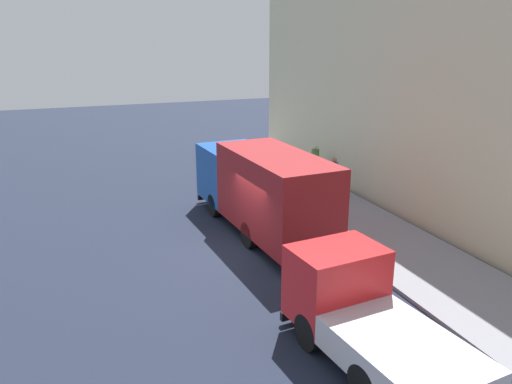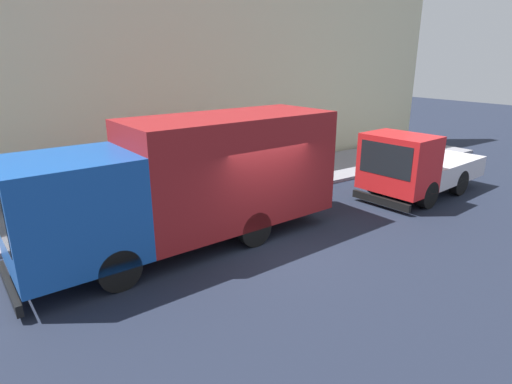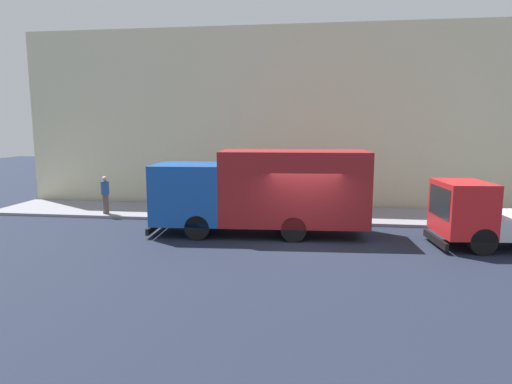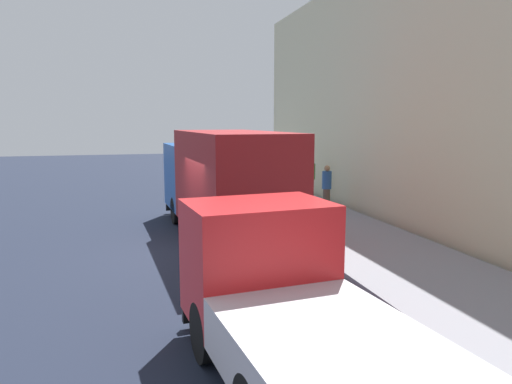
{
  "view_description": "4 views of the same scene",
  "coord_description": "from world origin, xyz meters",
  "px_view_note": "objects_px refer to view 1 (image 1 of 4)",
  "views": [
    {
      "loc": [
        -5.6,
        -15.12,
        7.19
      ],
      "look_at": [
        0.95,
        1.8,
        1.53
      ],
      "focal_mm": 35.9,
      "sensor_mm": 36.0,
      "label": 1
    },
    {
      "loc": [
        -8.01,
        5.96,
        4.61
      ],
      "look_at": [
        1.0,
        -0.22,
        1.1
      ],
      "focal_mm": 29.4,
      "sensor_mm": 36.0,
      "label": 2
    },
    {
      "loc": [
        -15.31,
        -0.34,
        4.17
      ],
      "look_at": [
        1.35,
        1.95,
        1.61
      ],
      "focal_mm": 30.8,
      "sensor_mm": 36.0,
      "label": 3
    },
    {
      "loc": [
        -1.67,
        -12.32,
        3.52
      ],
      "look_at": [
        1.65,
        -0.24,
        1.64
      ],
      "focal_mm": 33.38,
      "sensor_mm": 36.0,
      "label": 4
    }
  ],
  "objects_px": {
    "large_utility_truck": "(262,187)",
    "pedestrian_walking": "(334,175)",
    "small_flatbed_truck": "(364,315)",
    "pedestrian_third": "(250,156)",
    "traffic_cone_orange": "(276,186)",
    "street_sign_post": "(330,193)",
    "pedestrian_standing": "(315,162)"
  },
  "relations": [
    {
      "from": "large_utility_truck",
      "to": "pedestrian_walking",
      "type": "xyz_separation_m",
      "value": [
        4.69,
        2.9,
        -0.72
      ]
    },
    {
      "from": "small_flatbed_truck",
      "to": "pedestrian_third",
      "type": "bearing_deg",
      "value": 73.27
    },
    {
      "from": "large_utility_truck",
      "to": "small_flatbed_truck",
      "type": "height_order",
      "value": "large_utility_truck"
    },
    {
      "from": "pedestrian_third",
      "to": "traffic_cone_orange",
      "type": "xyz_separation_m",
      "value": [
        -0.13,
        -3.78,
        -0.59
      ]
    },
    {
      "from": "small_flatbed_truck",
      "to": "pedestrian_third",
      "type": "distance_m",
      "value": 15.99
    },
    {
      "from": "large_utility_truck",
      "to": "pedestrian_third",
      "type": "xyz_separation_m",
      "value": [
        2.38,
        7.63,
        -0.7
      ]
    },
    {
      "from": "pedestrian_walking",
      "to": "street_sign_post",
      "type": "height_order",
      "value": "street_sign_post"
    },
    {
      "from": "small_flatbed_truck",
      "to": "pedestrian_third",
      "type": "height_order",
      "value": "small_flatbed_truck"
    },
    {
      "from": "street_sign_post",
      "to": "pedestrian_walking",
      "type": "bearing_deg",
      "value": 58.81
    },
    {
      "from": "small_flatbed_truck",
      "to": "street_sign_post",
      "type": "relative_size",
      "value": 2.08
    },
    {
      "from": "pedestrian_walking",
      "to": "pedestrian_third",
      "type": "bearing_deg",
      "value": -54.2
    },
    {
      "from": "large_utility_truck",
      "to": "traffic_cone_orange",
      "type": "relative_size",
      "value": 12.56
    },
    {
      "from": "pedestrian_walking",
      "to": "traffic_cone_orange",
      "type": "relative_size",
      "value": 2.57
    },
    {
      "from": "large_utility_truck",
      "to": "pedestrian_walking",
      "type": "relative_size",
      "value": 4.89
    },
    {
      "from": "small_flatbed_truck",
      "to": "traffic_cone_orange",
      "type": "xyz_separation_m",
      "value": [
        2.97,
        11.91,
        -0.6
      ]
    },
    {
      "from": "traffic_cone_orange",
      "to": "street_sign_post",
      "type": "xyz_separation_m",
      "value": [
        0.02,
        -4.94,
        1.15
      ]
    },
    {
      "from": "pedestrian_standing",
      "to": "pedestrian_third",
      "type": "xyz_separation_m",
      "value": [
        -2.59,
        2.34,
        -0.01
      ]
    },
    {
      "from": "street_sign_post",
      "to": "traffic_cone_orange",
      "type": "bearing_deg",
      "value": 90.23
    },
    {
      "from": "pedestrian_standing",
      "to": "pedestrian_third",
      "type": "relative_size",
      "value": 1.01
    },
    {
      "from": "pedestrian_walking",
      "to": "large_utility_truck",
      "type": "bearing_deg",
      "value": 41.58
    },
    {
      "from": "pedestrian_third",
      "to": "street_sign_post",
      "type": "relative_size",
      "value": 0.7
    },
    {
      "from": "traffic_cone_orange",
      "to": "pedestrian_third",
      "type": "bearing_deg",
      "value": 87.98
    },
    {
      "from": "large_utility_truck",
      "to": "pedestrian_standing",
      "type": "relative_size",
      "value": 4.71
    },
    {
      "from": "pedestrian_third",
      "to": "large_utility_truck",
      "type": "bearing_deg",
      "value": -143.28
    },
    {
      "from": "pedestrian_standing",
      "to": "pedestrian_third",
      "type": "distance_m",
      "value": 3.49
    },
    {
      "from": "pedestrian_standing",
      "to": "pedestrian_walking",
      "type": "bearing_deg",
      "value": -19.85
    },
    {
      "from": "pedestrian_third",
      "to": "street_sign_post",
      "type": "height_order",
      "value": "street_sign_post"
    },
    {
      "from": "small_flatbed_truck",
      "to": "traffic_cone_orange",
      "type": "bearing_deg",
      "value": 70.46
    },
    {
      "from": "pedestrian_standing",
      "to": "traffic_cone_orange",
      "type": "bearing_deg",
      "value": -75.1
    },
    {
      "from": "pedestrian_standing",
      "to": "traffic_cone_orange",
      "type": "xyz_separation_m",
      "value": [
        -2.73,
        -1.44,
        -0.59
      ]
    },
    {
      "from": "large_utility_truck",
      "to": "pedestrian_standing",
      "type": "bearing_deg",
      "value": 43.33
    },
    {
      "from": "small_flatbed_truck",
      "to": "traffic_cone_orange",
      "type": "height_order",
      "value": "small_flatbed_truck"
    }
  ]
}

